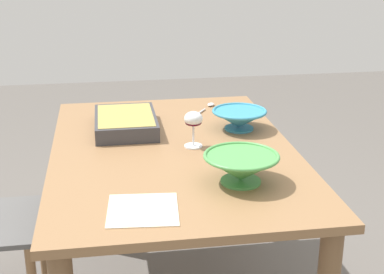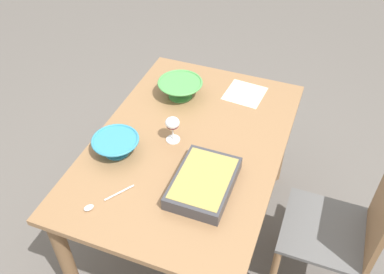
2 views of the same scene
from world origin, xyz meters
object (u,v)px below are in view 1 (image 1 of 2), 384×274
at_px(wine_glass, 193,122).
at_px(casserole_dish, 126,122).
at_px(small_bowl, 239,118).
at_px(napkin, 143,210).
at_px(dining_table, 174,176).
at_px(mixing_bowl, 241,167).
at_px(serving_spoon, 207,107).

xyz_separation_m(wine_glass, casserole_dish, (0.24, 0.25, -0.06)).
distance_m(casserole_dish, small_bowl, 0.47).
xyz_separation_m(wine_glass, small_bowl, (0.17, -0.22, -0.05)).
relative_size(wine_glass, napkin, 0.66).
xyz_separation_m(dining_table, small_bowl, (0.18, -0.30, 0.16)).
bearing_deg(casserole_dish, wine_glass, -134.23).
relative_size(mixing_bowl, small_bowl, 1.10).
xyz_separation_m(dining_table, napkin, (-0.49, 0.15, 0.12)).
xyz_separation_m(casserole_dish, serving_spoon, (0.24, -0.39, -0.03)).
bearing_deg(serving_spoon, napkin, 159.25).
relative_size(small_bowl, serving_spoon, 1.08).
bearing_deg(small_bowl, wine_glass, 128.26).
relative_size(small_bowl, napkin, 1.06).
bearing_deg(serving_spoon, casserole_dish, 122.19).
relative_size(dining_table, casserole_dish, 3.79).
relative_size(mixing_bowl, serving_spoon, 1.18).
height_order(wine_glass, mixing_bowl, wine_glass).
xyz_separation_m(wine_glass, mixing_bowl, (-0.35, -0.10, -0.05)).
distance_m(mixing_bowl, napkin, 0.37).
distance_m(dining_table, napkin, 0.53).
bearing_deg(wine_glass, napkin, 155.16).
height_order(casserole_dish, mixing_bowl, mixing_bowl).
bearing_deg(serving_spoon, small_bowl, -165.50).
bearing_deg(wine_glass, casserole_dish, 45.77).
bearing_deg(dining_table, small_bowl, -58.48).
bearing_deg(casserole_dish, small_bowl, -97.94).
xyz_separation_m(small_bowl, napkin, (-0.67, 0.45, -0.05)).
relative_size(dining_table, small_bowl, 5.98).
height_order(dining_table, mixing_bowl, mixing_bowl).
bearing_deg(casserole_dish, dining_table, -146.10).
height_order(casserole_dish, serving_spoon, casserole_dish).
height_order(casserole_dish, napkin, casserole_dish).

